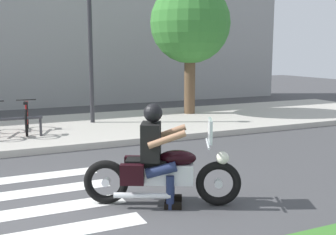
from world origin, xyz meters
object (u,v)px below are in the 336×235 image
(bicycle_4, at_px, (27,118))
(rider, at_px, (157,147))
(tree_near_rack, at_px, (190,24))
(street_lamp, at_px, (90,41))
(motorcycle, at_px, (163,173))

(bicycle_4, bearing_deg, rider, -77.83)
(rider, bearing_deg, tree_near_rack, 59.19)
(rider, height_order, street_lamp, street_lamp)
(motorcycle, distance_m, tree_near_rack, 8.11)
(bicycle_4, bearing_deg, tree_near_rack, 13.21)
(motorcycle, distance_m, street_lamp, 6.58)
(rider, distance_m, street_lamp, 6.45)
(street_lamp, bearing_deg, motorcycle, -95.50)
(rider, xyz_separation_m, bicycle_4, (-1.17, 5.42, -0.32))
(rider, relative_size, bicycle_4, 0.85)
(motorcycle, bearing_deg, street_lamp, 84.50)
(motorcycle, bearing_deg, rider, 150.57)
(motorcycle, distance_m, bicycle_4, 5.60)
(tree_near_rack, bearing_deg, rider, -120.81)
(motorcycle, xyz_separation_m, street_lamp, (0.60, 6.26, 1.94))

